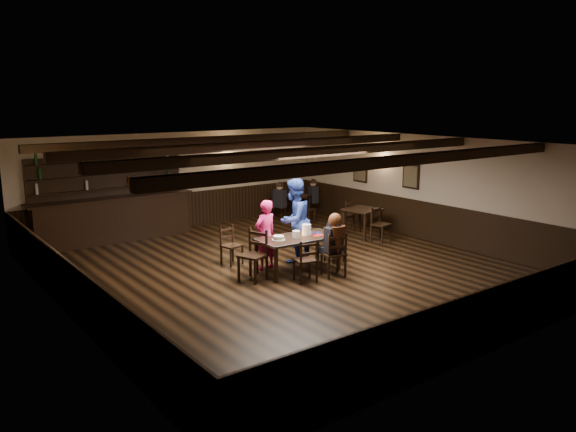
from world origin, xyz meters
TOP-DOWN VIEW (x-y plane):
  - ground at (0.00, 0.00)m, footprint 10.00×10.00m
  - room_shell at (0.01, 0.04)m, footprint 9.02×10.02m
  - dining_table at (0.15, -0.24)m, footprint 1.76×0.92m
  - chair_near_left at (-0.16, -0.93)m, footprint 0.49×0.47m
  - chair_near_right at (0.52, -1.01)m, footprint 0.53×0.52m
  - chair_end_left at (-0.88, -0.16)m, footprint 0.60×0.61m
  - chair_end_right at (1.19, -0.14)m, footprint 0.37×0.39m
  - chair_far_pushed at (-0.73, 1.10)m, footprint 0.46×0.44m
  - woman_pink at (-0.31, 0.31)m, footprint 0.60×0.44m
  - man_blue at (0.56, 0.44)m, footprint 1.10×0.98m
  - seated_person at (0.54, -0.95)m, footprint 0.37×0.55m
  - cake at (-0.33, -0.21)m, footprint 0.28×0.28m
  - plate_stack_a at (0.07, -0.28)m, footprint 0.16×0.16m
  - plate_stack_b at (0.40, -0.21)m, footprint 0.20×0.20m
  - tea_light at (0.16, -0.16)m, footprint 0.05×0.05m
  - salt_shaker at (0.44, -0.30)m, footprint 0.03×0.03m
  - pepper_shaker at (0.51, -0.33)m, footprint 0.04×0.04m
  - drink_glass at (0.44, -0.13)m, footprint 0.08×0.08m
  - menu_red at (0.58, -0.37)m, footprint 0.27×0.20m
  - menu_blue at (0.64, -0.17)m, footprint 0.35×0.30m
  - bar_counter at (-2.05, 4.72)m, footprint 4.16×0.70m
  - back_table_a at (3.40, 1.18)m, footprint 0.97×0.97m
  - back_table_b at (3.32, 3.98)m, footprint 0.92×0.92m
  - bg_patron_left at (2.62, 3.84)m, footprint 0.30×0.41m
  - bg_patron_right at (3.91, 3.86)m, footprint 0.31×0.40m

SIDE VIEW (x-z plane):
  - ground at x=0.00m, z-range 0.00..0.00m
  - chair_end_right at x=1.19m, z-range 0.07..0.86m
  - chair_far_pushed at x=-0.73m, z-range 0.07..0.92m
  - chair_near_left at x=-0.16m, z-range 0.07..0.95m
  - chair_near_right at x=0.52m, z-range 0.08..1.01m
  - chair_end_left at x=-0.88m, z-range 0.09..1.12m
  - back_table_b at x=3.32m, z-range 0.27..1.02m
  - back_table_a at x=3.40m, z-range 0.28..1.03m
  - dining_table at x=0.15m, z-range 0.31..1.06m
  - bar_counter at x=-2.05m, z-range -0.37..1.83m
  - menu_red at x=0.58m, z-range 0.75..0.76m
  - menu_blue at x=0.64m, z-range 0.75..0.76m
  - woman_pink at x=-0.31m, z-range 0.00..1.51m
  - tea_light at x=0.16m, z-range 0.74..0.81m
  - cake at x=-0.33m, z-range 0.75..0.84m
  - salt_shaker at x=0.44m, z-range 0.75..0.84m
  - pepper_shaker at x=0.51m, z-range 0.75..0.85m
  - drink_glass at x=0.44m, z-range 0.75..0.88m
  - plate_stack_a at x=0.07m, z-range 0.75..0.90m
  - bg_patron_right at x=3.91m, z-range 0.47..1.20m
  - bg_patron_left at x=2.62m, z-range 0.47..1.22m
  - seated_person at x=0.54m, z-range 0.42..1.31m
  - plate_stack_b at x=0.40m, z-range 0.75..0.98m
  - man_blue at x=0.56m, z-range 0.00..1.88m
  - room_shell at x=0.01m, z-range 0.39..3.10m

